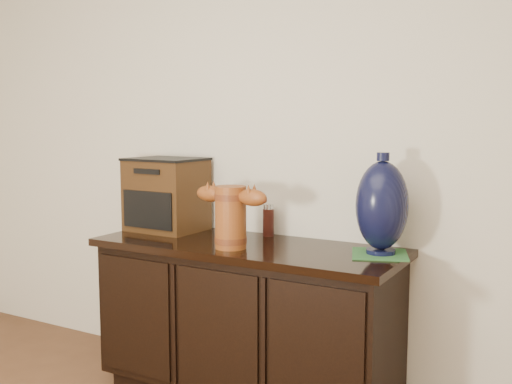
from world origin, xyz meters
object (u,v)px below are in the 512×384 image
Objects in this scene: spray_can at (268,221)px; sideboard at (246,320)px; terracotta_vessel at (231,213)px; tv_radio at (166,194)px; lamp_base at (382,206)px.

sideboard is at bearing -89.77° from spray_can.
terracotta_vessel is 1.03× the size of tv_radio.
spray_can is at bearing 90.23° from sideboard.
terracotta_vessel is (-0.01, -0.12, 0.53)m from sideboard.
lamp_base is at bearing 0.97° from tv_radio.
lamp_base is 0.65m from spray_can.
tv_radio reaches higher than sideboard.
terracotta_vessel is 0.57m from tv_radio.
lamp_base reaches higher than terracotta_vessel.
lamp_base reaches higher than spray_can.
sideboard is 3.66× the size of terracotta_vessel.
lamp_base is 2.71× the size of spray_can.
terracotta_vessel reaches higher than sideboard.
terracotta_vessel is at bearing -95.19° from sideboard.
terracotta_vessel is 0.66m from lamp_base.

